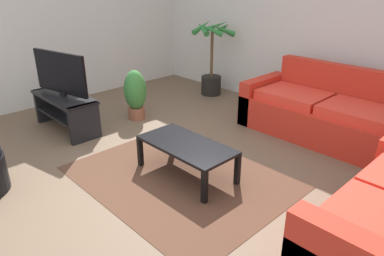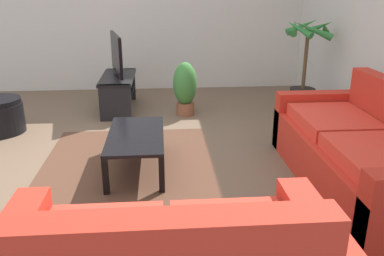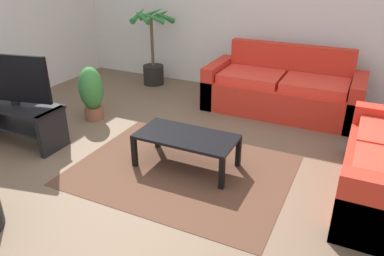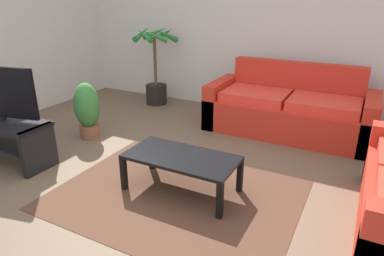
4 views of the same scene
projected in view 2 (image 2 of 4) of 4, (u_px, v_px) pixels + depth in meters
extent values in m
plane|color=brown|center=(109.00, 158.00, 4.20)|extent=(6.60, 6.60, 0.00)
cube|color=silver|center=(124.00, 8.00, 6.56)|extent=(0.06, 6.00, 2.70)
cube|color=red|center=(356.00, 165.00, 3.53)|extent=(2.13, 0.90, 0.42)
cube|color=red|center=(316.00, 120.00, 4.41)|extent=(0.18, 0.90, 0.62)
cube|color=red|center=(334.00, 120.00, 3.85)|extent=(0.84, 0.66, 0.12)
cube|color=red|center=(382.00, 158.00, 3.02)|extent=(0.84, 0.66, 0.12)
cube|color=red|center=(101.00, 247.00, 1.99)|extent=(0.66, 0.62, 0.12)
cube|color=red|center=(233.00, 241.00, 2.04)|extent=(0.66, 0.62, 0.12)
cube|color=black|center=(118.00, 77.00, 5.68)|extent=(1.10, 0.45, 0.04)
cube|color=black|center=(119.00, 95.00, 5.77)|extent=(1.02, 0.39, 0.03)
cube|color=black|center=(122.00, 84.00, 6.25)|extent=(0.06, 0.41, 0.49)
cube|color=black|center=(115.00, 103.00, 5.27)|extent=(0.06, 0.41, 0.49)
cube|color=black|center=(116.00, 54.00, 5.57)|extent=(0.95, 0.24, 0.54)
cube|color=teal|center=(118.00, 54.00, 5.58)|extent=(0.89, 0.20, 0.49)
cylinder|color=black|center=(118.00, 75.00, 5.67)|extent=(0.10, 0.10, 0.04)
cube|color=black|center=(136.00, 135.00, 3.84)|extent=(1.04, 0.53, 0.03)
cube|color=black|center=(117.00, 135.00, 4.35)|extent=(0.05, 0.05, 0.33)
cube|color=black|center=(106.00, 176.00, 3.42)|extent=(0.05, 0.05, 0.33)
cube|color=black|center=(161.00, 134.00, 4.39)|extent=(0.05, 0.05, 0.33)
cube|color=black|center=(162.00, 175.00, 3.46)|extent=(0.05, 0.05, 0.33)
cube|color=#513323|center=(127.00, 168.00, 3.95)|extent=(2.20, 1.70, 0.01)
cylinder|color=black|center=(302.00, 100.00, 5.72)|extent=(0.35, 0.35, 0.33)
cylinder|color=brown|center=(305.00, 61.00, 5.53)|extent=(0.05, 0.05, 0.78)
cone|color=#2E7F37|center=(313.00, 30.00, 5.14)|extent=(0.17, 0.53, 0.28)
cone|color=#2E7F37|center=(325.00, 28.00, 5.30)|extent=(0.42, 0.29, 0.24)
cone|color=#2E7F37|center=(319.00, 27.00, 5.50)|extent=(0.43, 0.30, 0.25)
cone|color=#2E7F37|center=(302.00, 26.00, 5.59)|extent=(0.12, 0.46, 0.26)
cone|color=#2E7F37|center=(294.00, 27.00, 5.43)|extent=(0.39, 0.22, 0.23)
cone|color=#2E7F37|center=(299.00, 29.00, 5.26)|extent=(0.40, 0.33, 0.24)
cylinder|color=brown|center=(185.00, 109.00, 5.58)|extent=(0.25, 0.25, 0.17)
ellipsoid|color=#3A7C36|center=(185.00, 84.00, 5.46)|extent=(0.32, 0.32, 0.58)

